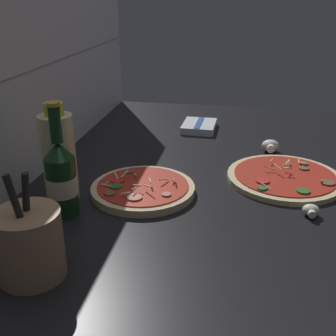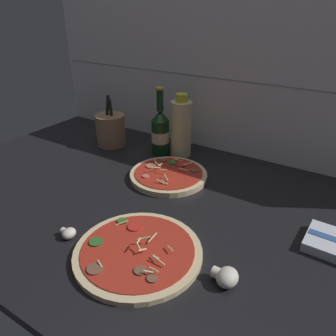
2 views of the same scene
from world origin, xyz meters
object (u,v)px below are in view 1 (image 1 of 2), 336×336
(utensil_crock, at_px, (29,244))
(mushroom_right, at_px, (271,146))
(oil_bottle, at_px, (59,156))
(dish_towel, at_px, (199,126))
(pizza_far, at_px, (143,189))
(pizza_near, at_px, (285,177))
(mushroom_left, at_px, (311,211))
(beer_bottle, at_px, (61,177))

(utensil_crock, bearing_deg, mushroom_right, -32.42)
(oil_bottle, bearing_deg, dish_towel, -24.33)
(pizza_far, bearing_deg, pizza_near, -68.70)
(oil_bottle, xyz_separation_m, utensil_crock, (-0.29, -0.07, -0.04))
(mushroom_left, bearing_deg, dish_towel, 28.37)
(beer_bottle, distance_m, mushroom_left, 0.55)
(beer_bottle, bearing_deg, utensil_crock, -171.39)
(utensil_crock, relative_size, dish_towel, 1.33)
(beer_bottle, relative_size, dish_towel, 1.70)
(mushroom_right, bearing_deg, dish_towel, 52.58)
(pizza_near, xyz_separation_m, utensil_crock, (-0.48, 0.46, 0.06))
(mushroom_left, bearing_deg, mushroom_right, 10.18)
(mushroom_left, bearing_deg, pizza_far, 83.25)
(beer_bottle, xyz_separation_m, oil_bottle, (0.07, 0.03, 0.02))
(pizza_far, bearing_deg, mushroom_left, -96.75)
(oil_bottle, bearing_deg, mushroom_right, -51.38)
(pizza_far, distance_m, dish_towel, 0.53)
(oil_bottle, relative_size, mushroom_left, 5.97)
(mushroom_left, bearing_deg, oil_bottle, 91.32)
(utensil_crock, bearing_deg, oil_bottle, 12.91)
(pizza_far, xyz_separation_m, dish_towel, (0.52, -0.08, 0.00))
(mushroom_left, relative_size, mushroom_right, 0.70)
(oil_bottle, distance_m, mushroom_right, 0.65)
(mushroom_right, bearing_deg, mushroom_left, -169.82)
(utensil_crock, bearing_deg, pizza_near, -43.95)
(mushroom_right, relative_size, dish_towel, 0.37)
(mushroom_left, distance_m, dish_towel, 0.65)
(pizza_near, distance_m, utensil_crock, 0.67)
(pizza_far, bearing_deg, utensil_crock, 161.51)
(pizza_near, distance_m, beer_bottle, 0.57)
(beer_bottle, height_order, mushroom_left, beer_bottle)
(oil_bottle, height_order, mushroom_left, oil_bottle)
(pizza_far, xyz_separation_m, mushroom_right, (0.34, -0.32, 0.01))
(mushroom_left, bearing_deg, beer_bottle, 98.78)
(pizza_near, distance_m, oil_bottle, 0.57)
(pizza_far, height_order, beer_bottle, beer_bottle)
(pizza_near, height_order, mushroom_left, pizza_near)
(pizza_near, height_order, utensil_crock, utensil_crock)
(mushroom_right, height_order, utensil_crock, utensil_crock)
(dish_towel, bearing_deg, mushroom_left, -151.63)
(mushroom_right, xyz_separation_m, utensil_crock, (-0.69, 0.44, 0.04))
(oil_bottle, distance_m, mushroom_left, 0.58)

